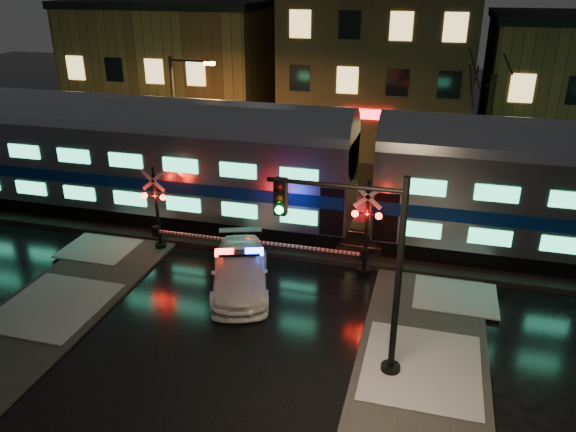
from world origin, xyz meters
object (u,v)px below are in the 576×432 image
object	(u,v)px
crossing_signal_left	(165,218)
traffic_light	(363,273)
streetlight	(179,118)
crossing_signal_right	(356,238)
police_car	(240,271)

from	to	relation	value
crossing_signal_left	traffic_light	distance (m)	11.02
streetlight	crossing_signal_left	bearing A→B (deg)	-71.34
crossing_signal_right	traffic_light	size ratio (longest dim) A/B	0.90
police_car	traffic_light	xyz separation A→B (m)	(5.06, -3.59, 2.60)
crossing_signal_left	crossing_signal_right	bearing A→B (deg)	0.04
crossing_signal_left	traffic_light	bearing A→B (deg)	-32.00
police_car	streetlight	xyz separation A→B (m)	(-6.42, 8.88, 3.48)
police_car	streetlight	size ratio (longest dim) A/B	0.75
police_car	crossing_signal_left	xyz separation A→B (m)	(-4.16, 2.17, 0.81)
crossing_signal_right	crossing_signal_left	distance (m)	8.22
streetlight	crossing_signal_right	bearing A→B (deg)	-32.57
crossing_signal_left	streetlight	xyz separation A→B (m)	(-2.26, 6.70, 2.68)
crossing_signal_right	crossing_signal_left	world-z (taller)	crossing_signal_right
crossing_signal_right	traffic_light	xyz separation A→B (m)	(1.00, -5.77, 1.69)
crossing_signal_right	police_car	bearing A→B (deg)	-151.78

